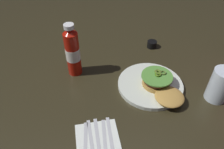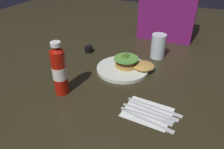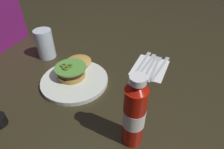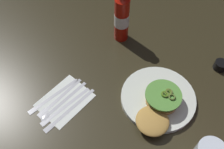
{
  "view_description": "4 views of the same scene",
  "coord_description": "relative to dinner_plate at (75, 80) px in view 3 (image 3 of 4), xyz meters",
  "views": [
    {
      "loc": [
        0.54,
        -0.29,
        0.61
      ],
      "look_at": [
        -0.02,
        -0.12,
        0.08
      ],
      "focal_mm": 34.01,
      "sensor_mm": 36.0,
      "label": 1
    },
    {
      "loc": [
        0.3,
        -0.85,
        0.54
      ],
      "look_at": [
        0.02,
        -0.15,
        0.08
      ],
      "focal_mm": 34.24,
      "sensor_mm": 36.0,
      "label": 2
    },
    {
      "loc": [
        -0.49,
        -0.3,
        0.48
      ],
      "look_at": [
        -0.01,
        -0.13,
        0.09
      ],
      "focal_mm": 30.19,
      "sensor_mm": 36.0,
      "label": 3
    },
    {
      "loc": [
        0.45,
        0.15,
        0.76
      ],
      "look_at": [
        0.04,
        -0.14,
        0.05
      ],
      "focal_mm": 39.66,
      "sensor_mm": 36.0,
      "label": 4
    }
  ],
  "objects": [
    {
      "name": "steak_knife",
      "position": [
        0.22,
        -0.23,
        -0.0
      ],
      "size": [
        0.22,
        0.05,
        0.0
      ],
      "color": "silver",
      "rests_on": "napkin"
    },
    {
      "name": "table_knife",
      "position": [
        0.22,
        -0.25,
        -0.0
      ],
      "size": [
        0.2,
        0.05,
        0.0
      ],
      "color": "silver",
      "rests_on": "napkin"
    },
    {
      "name": "ground_plane",
      "position": [
        -0.0,
        -0.03,
        -0.01
      ],
      "size": [
        3.0,
        3.0,
        0.0
      ],
      "primitive_type": "plane",
      "color": "#2C2717"
    },
    {
      "name": "ketchup_bottle",
      "position": [
        -0.18,
        -0.28,
        0.1
      ],
      "size": [
        0.06,
        0.06,
        0.23
      ],
      "color": "#AC1409",
      "rests_on": "ground_plane"
    },
    {
      "name": "napkin",
      "position": [
        0.19,
        -0.26,
        -0.01
      ],
      "size": [
        0.19,
        0.15,
        0.0
      ],
      "primitive_type": "cube",
      "rotation": [
        0.0,
        0.0,
        -0.1
      ],
      "color": "white",
      "rests_on": "ground_plane"
    },
    {
      "name": "water_glass",
      "position": [
        0.12,
        0.21,
        0.06
      ],
      "size": [
        0.08,
        0.08,
        0.13
      ],
      "primitive_type": "cylinder",
      "color": "silver",
      "rests_on": "ground_plane"
    },
    {
      "name": "fork_utensil",
      "position": [
        0.21,
        -0.28,
        -0.0
      ],
      "size": [
        0.2,
        0.03,
        0.0
      ],
      "color": "silver",
      "rests_on": "napkin"
    },
    {
      "name": "butter_knife",
      "position": [
        0.21,
        -0.31,
        -0.0
      ],
      "size": [
        0.21,
        0.06,
        0.0
      ],
      "color": "silver",
      "rests_on": "napkin"
    },
    {
      "name": "burger_sandwich",
      "position": [
        0.04,
        0.02,
        0.03
      ],
      "size": [
        0.2,
        0.13,
        0.05
      ],
      "color": "#B98B40",
      "rests_on": "dinner_plate"
    },
    {
      "name": "dinner_plate",
      "position": [
        0.0,
        0.0,
        0.0
      ],
      "size": [
        0.26,
        0.26,
        0.02
      ],
      "primitive_type": "cylinder",
      "color": "silver",
      "rests_on": "ground_plane"
    },
    {
      "name": "spoon_utensil",
      "position": [
        0.22,
        -0.27,
        -0.0
      ],
      "size": [
        0.2,
        0.04,
        0.0
      ],
      "color": "silver",
      "rests_on": "napkin"
    }
  ]
}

